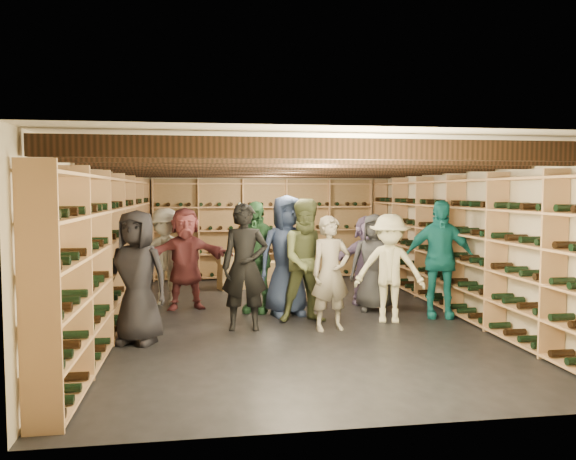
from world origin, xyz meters
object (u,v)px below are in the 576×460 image
(person_5, at_px, (186,258))
(person_9, at_px, (165,256))
(person_6, at_px, (287,255))
(person_2, at_px, (309,261))
(crate_stack_right, at_px, (268,275))
(crate_loose, at_px, (303,295))
(person_11, at_px, (367,260))
(person_1, at_px, (245,267))
(person_0, at_px, (137,277))
(person_10, at_px, (255,257))
(person_3, at_px, (390,268))
(person_7, at_px, (331,273))
(person_4, at_px, (439,259))
(person_12, at_px, (374,262))
(crate_stack_left, at_px, (232,272))

(person_5, relative_size, person_9, 1.02)
(person_6, bearing_deg, person_2, -75.54)
(crate_stack_right, height_order, crate_loose, crate_stack_right)
(person_6, distance_m, person_11, 1.62)
(person_1, height_order, person_6, person_6)
(person_0, xyz_separation_m, person_1, (1.38, 0.48, 0.03))
(crate_loose, relative_size, person_10, 0.29)
(person_2, distance_m, person_11, 1.70)
(person_11, bearing_deg, person_3, -106.93)
(person_6, bearing_deg, person_10, 136.40)
(person_9, bearing_deg, person_3, -27.96)
(crate_stack_right, distance_m, person_7, 3.52)
(crate_stack_right, height_order, person_6, person_6)
(crate_stack_right, xyz_separation_m, person_4, (2.25, -2.92, 0.63))
(person_1, relative_size, person_11, 1.17)
(person_0, distance_m, person_12, 3.76)
(person_3, distance_m, person_9, 3.75)
(crate_stack_right, xyz_separation_m, person_2, (0.25, -2.94, 0.64))
(person_9, bearing_deg, crate_stack_left, 48.14)
(person_1, bearing_deg, person_5, 124.13)
(person_6, xyz_separation_m, person_10, (-0.46, 0.30, -0.05))
(person_3, bearing_deg, crate_stack_right, 132.00)
(person_10, bearing_deg, person_3, -4.80)
(crate_loose, distance_m, person_2, 1.84)
(person_6, bearing_deg, crate_loose, 57.33)
(person_3, xyz_separation_m, person_10, (-1.86, 0.95, 0.09))
(person_0, xyz_separation_m, person_7, (2.53, 0.28, -0.05))
(person_4, relative_size, person_7, 1.13)
(person_5, relative_size, person_7, 1.05)
(crate_loose, relative_size, person_11, 0.34)
(crate_stack_left, height_order, person_2, person_2)
(person_4, xyz_separation_m, person_11, (-0.78, 1.15, -0.14))
(person_1, distance_m, person_3, 2.11)
(person_1, relative_size, person_6, 0.94)
(crate_stack_left, bearing_deg, person_6, -73.20)
(crate_loose, bearing_deg, crate_stack_right, 109.77)
(crate_stack_left, xyz_separation_m, person_1, (0.02, -3.22, 0.53))
(person_2, height_order, person_12, person_2)
(person_0, relative_size, person_6, 0.91)
(crate_stack_left, bearing_deg, crate_stack_right, 2.87)
(crate_stack_right, distance_m, person_10, 2.28)
(person_0, distance_m, person_2, 2.45)
(person_5, xyz_separation_m, person_11, (3.01, -0.03, -0.08))
(crate_stack_right, height_order, person_11, person_11)
(crate_stack_right, xyz_separation_m, person_10, (-0.45, -2.15, 0.62))
(crate_loose, bearing_deg, crate_stack_left, 132.92)
(person_4, relative_size, person_9, 1.10)
(crate_stack_right, height_order, person_2, person_2)
(person_2, bearing_deg, person_5, 144.53)
(person_2, bearing_deg, crate_stack_right, 93.49)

